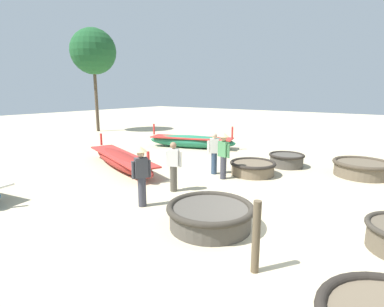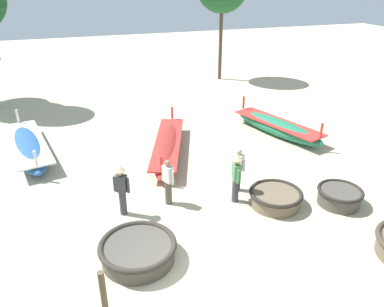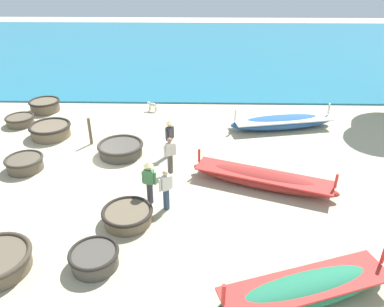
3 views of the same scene
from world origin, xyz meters
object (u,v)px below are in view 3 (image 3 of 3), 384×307
object	(u,v)px
coracle_beside_post	(128,215)
fisherman_by_coracle	(166,189)
coracle_far_left	(94,258)
coracle_nearest	(45,105)
fisherman_hauling	(170,136)
fisherman_crouching	(170,154)
long_boat_red_hull	(282,122)
fisherman_standing_left	(149,180)
mooring_post_shoreline	(90,131)
coracle_upturned	(25,163)
long_boat_ochre_hull	(262,179)
long_boat_white_hull	(305,290)
coracle_front_right	(20,120)
coracle_center	(50,130)
dog	(152,105)
coracle_far_right	(121,149)

from	to	relation	value
coracle_beside_post	fisherman_by_coracle	size ratio (longest dim) A/B	1.09
coracle_far_left	coracle_nearest	size ratio (longest dim) A/B	0.85
fisherman_hauling	fisherman_crouching	bearing A→B (deg)	4.38
long_boat_red_hull	fisherman_standing_left	bearing A→B (deg)	-41.98
mooring_post_shoreline	coracle_upturned	bearing A→B (deg)	-41.60
coracle_nearest	long_boat_red_hull	bearing A→B (deg)	81.12
long_boat_ochre_hull	long_boat_white_hull	size ratio (longest dim) A/B	1.12
coracle_far_left	mooring_post_shoreline	distance (m)	8.00
coracle_upturned	fisherman_standing_left	distance (m)	5.92
coracle_front_right	fisherman_standing_left	xyz separation A→B (m)	(6.69, 7.61, 0.70)
coracle_far_left	fisherman_crouching	xyz separation A→B (m)	(-5.22, 1.78, 0.54)
coracle_center	long_boat_red_hull	bearing A→B (deg)	96.28
long_boat_red_hull	coracle_front_right	bearing A→B (deg)	-90.42
fisherman_standing_left	mooring_post_shoreline	bearing A→B (deg)	-143.91
coracle_beside_post	coracle_front_right	xyz separation A→B (m)	(-7.83, -6.99, -0.02)
coracle_upturned	fisherman_by_coracle	xyz separation A→B (m)	(2.54, 6.08, 0.53)
long_boat_white_hull	mooring_post_shoreline	distance (m)	11.77
long_boat_white_hull	long_boat_ochre_hull	bearing A→B (deg)	-176.32
long_boat_white_hull	mooring_post_shoreline	size ratio (longest dim) A/B	3.84
coracle_nearest	fisherman_hauling	bearing A→B (deg)	56.00
long_boat_red_hull	fisherman_by_coracle	bearing A→B (deg)	-37.40
coracle_upturned	fisherman_by_coracle	distance (m)	6.61
fisherman_standing_left	coracle_center	bearing A→B (deg)	-134.04
fisherman_hauling	mooring_post_shoreline	bearing A→B (deg)	-104.83
long_boat_red_hull	long_boat_ochre_hull	distance (m)	5.74
coracle_beside_post	fisherman_standing_left	size ratio (longest dim) A/B	1.03
coracle_upturned	mooring_post_shoreline	xyz separation A→B (m)	(-2.39, 2.12, 0.35)
coracle_beside_post	fisherman_hauling	world-z (taller)	fisherman_hauling
coracle_far_left	fisherman_standing_left	bearing A→B (deg)	158.75
coracle_front_right	long_boat_red_hull	bearing A→B (deg)	89.58
fisherman_crouching	dog	bearing A→B (deg)	-167.05
coracle_upturned	long_boat_white_hull	bearing A→B (deg)	57.39
fisherman_hauling	dog	size ratio (longest dim) A/B	2.53
fisherman_standing_left	fisherman_by_coracle	xyz separation A→B (m)	(0.36, 0.62, -0.12)
coracle_far_left	long_boat_red_hull	distance (m)	12.06
coracle_far_right	fisherman_standing_left	bearing A→B (deg)	26.14
fisherman_crouching	dog	distance (m)	6.83
coracle_center	dog	world-z (taller)	coracle_center
long_boat_red_hull	fisherman_hauling	size ratio (longest dim) A/B	3.31
coracle_far_left	long_boat_ochre_hull	bearing A→B (deg)	128.32
coracle_beside_post	long_boat_ochre_hull	size ratio (longest dim) A/B	0.30
long_boat_ochre_hull	fisherman_by_coracle	world-z (taller)	fisherman_by_coracle
coracle_far_left	fisherman_standing_left	distance (m)	3.42
coracle_upturned	dog	distance (m)	7.95
coracle_front_right	dog	size ratio (longest dim) A/B	2.21
long_boat_white_hull	fisherman_standing_left	bearing A→B (deg)	-132.93
mooring_post_shoreline	fisherman_by_coracle	bearing A→B (deg)	38.68
long_boat_red_hull	fisherman_hauling	distance (m)	6.28
coracle_far_left	fisherman_by_coracle	distance (m)	3.36
long_boat_white_hull	fisherman_hauling	world-z (taller)	fisherman_hauling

